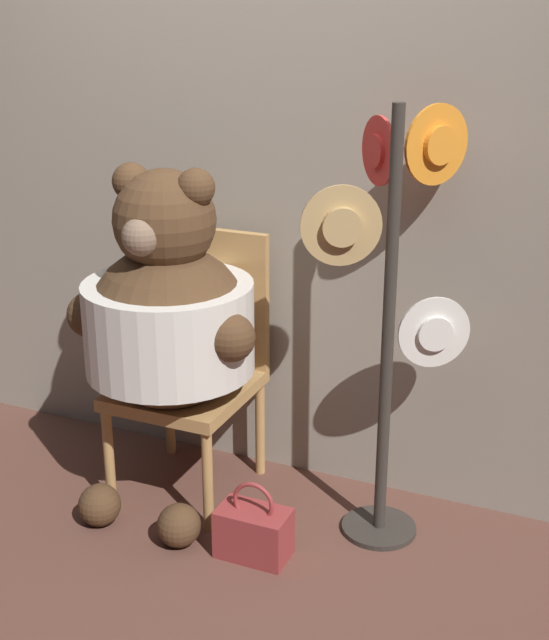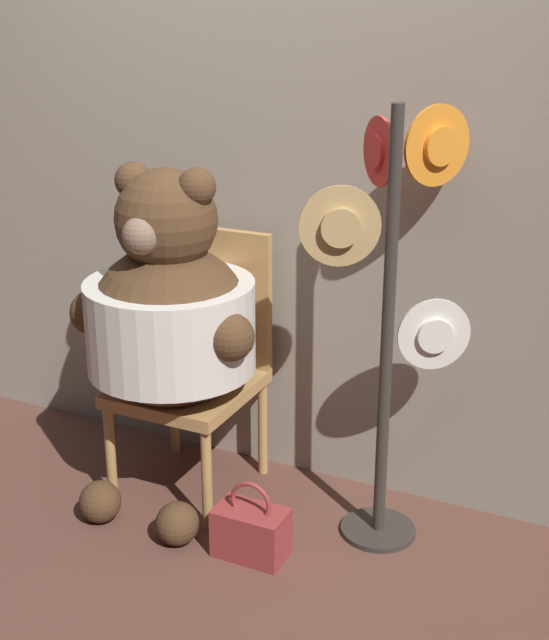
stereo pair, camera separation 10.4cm
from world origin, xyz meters
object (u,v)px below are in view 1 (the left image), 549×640
object	(u,v)px
teddy_bear	(168,317)
handbag_on_ground	(253,532)
chair	(196,358)
hat_display_rack	(392,296)

from	to	relation	value
teddy_bear	handbag_on_ground	world-z (taller)	teddy_bear
chair	hat_display_rack	bearing A→B (deg)	-3.08
teddy_bear	hat_display_rack	distance (m)	0.84
hat_display_rack	teddy_bear	bearing A→B (deg)	-170.21
teddy_bear	hat_display_rack	xyz separation A→B (m)	(0.81, 0.14, 0.15)
chair	handbag_on_ground	world-z (taller)	chair
handbag_on_ground	teddy_bear	bearing A→B (deg)	153.08
chair	hat_display_rack	world-z (taller)	hat_display_rack
hat_display_rack	handbag_on_ground	bearing A→B (deg)	-134.63
chair	hat_display_rack	xyz separation A→B (m)	(0.80, -0.04, 0.39)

